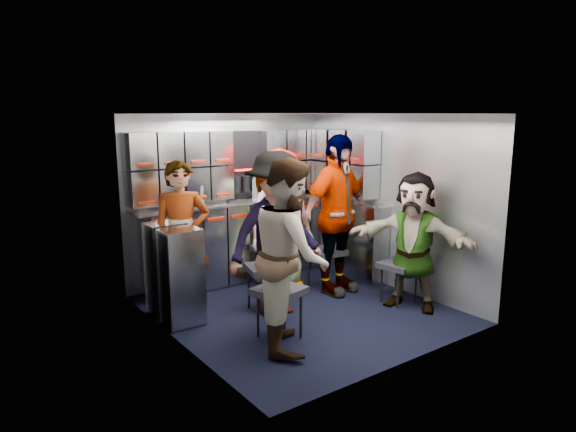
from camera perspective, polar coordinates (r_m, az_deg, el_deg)
floor at (r=5.69m, az=1.25°, el=-10.36°), size 3.00×3.00×0.00m
wall_back at (r=6.63m, az=-6.57°, el=2.10°), size 2.80×0.04×2.10m
wall_left at (r=4.70m, az=-12.44°, el=-1.87°), size 0.04×3.00×2.10m
wall_right at (r=6.33m, az=11.45°, el=1.51°), size 0.04×3.00×2.10m
ceiling at (r=5.29m, az=1.34°, el=11.30°), size 2.80×3.00×0.02m
cart_bank_back at (r=6.56m, az=-5.56°, el=-2.92°), size 2.68×0.38×0.99m
cart_bank_left at (r=5.42m, az=-12.54°, el=-6.20°), size 0.38×0.76×0.99m
counter at (r=6.46m, az=-5.65°, el=1.56°), size 2.68×0.42×0.03m
locker_bank_back at (r=6.45m, az=-6.00°, el=5.80°), size 2.68×0.28×0.82m
locker_bank_right at (r=6.66m, az=6.27°, el=5.96°), size 0.28×1.00×0.82m
right_cabinet at (r=6.75m, az=6.66°, el=-2.51°), size 0.28×1.20×1.00m
coffee_niche at (r=6.59m, az=-4.90°, el=5.76°), size 0.46×0.16×0.84m
red_latch_strip at (r=6.31m, az=-4.71°, el=0.11°), size 2.60×0.02×0.03m
jump_seat_near_left at (r=4.87m, az=-0.98°, el=-8.60°), size 0.51×0.49×0.50m
jump_seat_mid_left at (r=5.59m, az=-2.38°, el=-6.06°), size 0.50×0.49×0.49m
jump_seat_center at (r=6.43m, az=-1.79°, el=-3.70°), size 0.51×0.50×0.50m
jump_seat_mid_right at (r=6.26m, az=4.20°, el=-4.17°), size 0.45×0.44×0.49m
jump_seat_near_right at (r=5.91m, az=12.27°, el=-5.55°), size 0.44×0.43×0.47m
attendant_standing at (r=5.52m, az=-11.71°, el=-2.40°), size 0.70×0.59×1.63m
attendant_arc_a at (r=4.60m, az=0.29°, el=-4.25°), size 1.00×1.06×1.73m
attendant_arc_b at (r=5.33m, az=-1.35°, el=-2.08°), size 1.12×0.65×1.73m
attendant_arc_c at (r=6.19m, az=-0.88°, el=-0.34°), size 0.89×0.63×1.71m
attendant_arc_d at (r=6.02m, az=5.37°, el=0.11°), size 1.16×0.64×1.88m
attendant_arc_e at (r=5.71m, az=13.75°, el=-2.71°), size 0.96×1.45×1.50m
bottle_left at (r=6.15m, az=-9.65°, el=2.24°), size 0.07×0.07×0.24m
bottle_mid at (r=6.51m, az=-3.70°, el=2.96°), size 0.07×0.07×0.26m
bottle_right at (r=6.72m, az=-0.98°, el=3.27°), size 0.06×0.06×0.27m
cup_left at (r=5.98m, az=-13.05°, el=1.23°), size 0.07×0.07×0.11m
cup_right at (r=7.10m, az=3.33°, el=3.01°), size 0.08×0.08×0.10m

